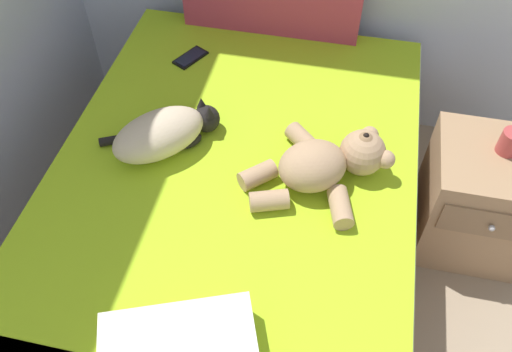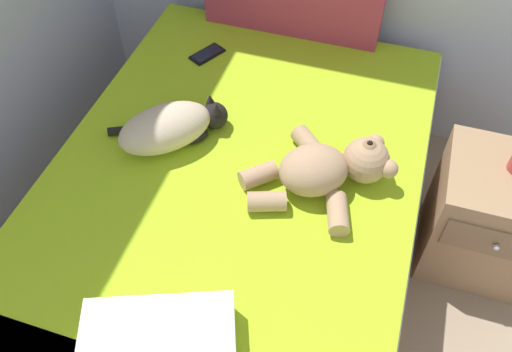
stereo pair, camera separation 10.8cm
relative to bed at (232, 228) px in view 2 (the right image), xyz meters
The scene contains 5 objects.
bed is the anchor object (origin of this frame).
cat 0.46m from the bed, 156.17° to the left, with size 0.42×0.38×0.15m.
teddy_bear 0.49m from the bed, 16.25° to the left, with size 0.51×0.41×0.17m.
cell_phone 0.76m from the bed, 117.20° to the left, with size 0.13×0.16×0.01m.
nightstand 1.01m from the bed, 21.36° to the left, with size 0.43×0.44×0.52m.
Camera 2 is at (1.45, 2.28, 1.97)m, focal length 37.35 mm.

